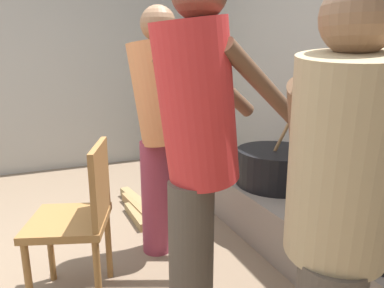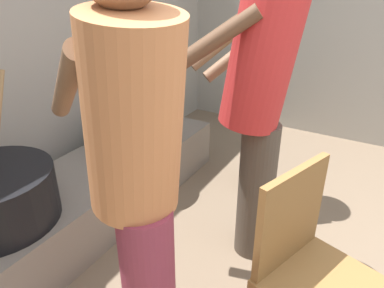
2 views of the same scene
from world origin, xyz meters
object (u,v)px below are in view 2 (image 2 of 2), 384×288
cook_in_orange_shirt (137,168)px  cook_in_tan_shirt (261,80)px  cooking_pot_secondary (135,130)px  cook_in_red_shirt (258,95)px  chair_brown_wood (312,271)px

cook_in_orange_shirt → cook_in_tan_shirt: 1.41m
cook_in_orange_shirt → cook_in_tan_shirt: size_ratio=1.07×
cooking_pot_secondary → cook_in_red_shirt: 1.10m
cooking_pot_secondary → cook_in_tan_shirt: size_ratio=0.46×
chair_brown_wood → cook_in_tan_shirt: bearing=30.1°
cooking_pot_secondary → cook_in_tan_shirt: cook_in_tan_shirt is taller
cooking_pot_secondary → chair_brown_wood: (-0.75, -1.42, 0.02)m
cooking_pot_secondary → cook_in_red_shirt: (-0.22, -0.97, 0.48)m
cook_in_red_shirt → cook_in_tan_shirt: cook_in_red_shirt is taller
cook_in_tan_shirt → chair_brown_wood: 1.33m
cooking_pot_secondary → cook_in_tan_shirt: bearing=-65.2°
cook_in_red_shirt → cook_in_orange_shirt: (-0.82, 0.10, -0.03)m
cook_in_orange_shirt → cook_in_tan_shirt: (1.40, 0.09, -0.07)m
cook_in_red_shirt → cook_in_tan_shirt: 0.62m
cook_in_orange_shirt → chair_brown_wood: cook_in_orange_shirt is taller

